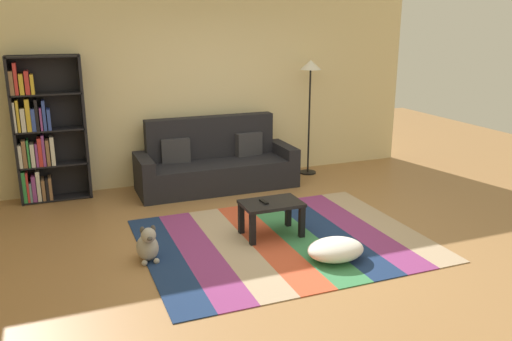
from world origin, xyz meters
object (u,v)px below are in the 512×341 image
Objects in this scene: coffee_table at (271,209)px; dog at (148,246)px; tv_remote at (264,202)px; standing_lamp at (310,80)px; pouf at (336,249)px; bookshelf at (41,135)px; couch at (216,164)px.

coffee_table is 1.42m from dog.
coffee_table is at bearing -15.71° from tv_remote.
dog is at bearing -142.85° from standing_lamp.
coffee_table reaches higher than pouf.
dog is (0.91, -2.36, -0.73)m from bookshelf.
coffee_table is at bearing -44.03° from bookshelf.
dog is at bearing -123.37° from couch.
standing_lamp is at bearing 68.00° from pouf.
dog is at bearing -68.92° from bookshelf.
couch is 3.39× the size of coffee_table.
bookshelf is at bearing 111.08° from dog.
couch is 3.82× the size of pouf.
pouf is 1.89m from dog.
standing_lamp is (1.57, 0.15, 1.14)m from couch.
dog is (-1.40, -0.12, -0.16)m from coffee_table.
coffee_table is at bearing 113.57° from pouf.
standing_lamp is at bearing 53.86° from coffee_table.
pouf is (0.39, -2.77, -0.22)m from couch.
pouf is 1.49× the size of dog.
couch is 2.81m from pouf.
coffee_table is at bearing 5.07° from dog.
standing_lamp is (3.85, -0.13, 0.58)m from bookshelf.
dog is at bearing -179.12° from tv_remote.
pouf is (0.36, -0.82, -0.20)m from coffee_table.
pouf is 3.43m from standing_lamp.
tv_remote is at bearing 117.86° from pouf.
couch is 2.37m from bookshelf.
couch is 5.69× the size of dog.
bookshelf reaches higher than couch.
tv_remote is at bearing -127.80° from standing_lamp.
standing_lamp reaches higher than couch.
dog is 0.23× the size of standing_lamp.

